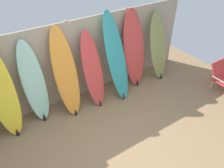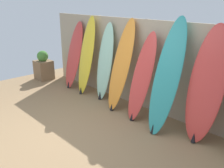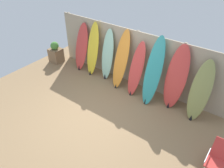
{
  "view_description": "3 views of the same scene",
  "coord_description": "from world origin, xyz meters",
  "px_view_note": "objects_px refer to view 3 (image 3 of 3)",
  "views": [
    {
      "loc": [
        -1.51,
        -1.89,
        3.31
      ],
      "look_at": [
        0.37,
        0.97,
        0.79
      ],
      "focal_mm": 35.0,
      "sensor_mm": 36.0,
      "label": 1
    },
    {
      "loc": [
        3.1,
        -1.81,
        2.16
      ],
      "look_at": [
        0.18,
        0.93,
        0.79
      ],
      "focal_mm": 40.0,
      "sensor_mm": 36.0,
      "label": 2
    },
    {
      "loc": [
        3.02,
        -3.29,
        4.16
      ],
      "look_at": [
        0.16,
        0.55,
        0.81
      ],
      "focal_mm": 35.0,
      "sensor_mm": 36.0,
      "label": 3
    }
  ],
  "objects_px": {
    "surfboard_red_0": "(81,47)",
    "surfboard_orange_3": "(121,60)",
    "surfboard_teal_5": "(153,72)",
    "planter_box": "(56,53)",
    "surfboard_olive_7": "(200,91)",
    "surfboard_red_4": "(136,70)",
    "surfboard_yellow_1": "(93,50)",
    "surfboard_seafoam_2": "(107,55)",
    "beach_chair": "(221,158)",
    "surfboard_red_6": "(176,78)"
  },
  "relations": [
    {
      "from": "surfboard_red_0",
      "to": "surfboard_orange_3",
      "type": "relative_size",
      "value": 0.9
    },
    {
      "from": "surfboard_red_0",
      "to": "surfboard_teal_5",
      "type": "relative_size",
      "value": 0.86
    },
    {
      "from": "surfboard_orange_3",
      "to": "planter_box",
      "type": "distance_m",
      "value": 2.94
    },
    {
      "from": "surfboard_orange_3",
      "to": "surfboard_olive_7",
      "type": "relative_size",
      "value": 1.1
    },
    {
      "from": "surfboard_red_4",
      "to": "surfboard_olive_7",
      "type": "relative_size",
      "value": 0.98
    },
    {
      "from": "surfboard_red_4",
      "to": "surfboard_olive_7",
      "type": "bearing_deg",
      "value": 0.84
    },
    {
      "from": "surfboard_red_0",
      "to": "surfboard_red_4",
      "type": "height_order",
      "value": "surfboard_red_0"
    },
    {
      "from": "surfboard_yellow_1",
      "to": "surfboard_orange_3",
      "type": "distance_m",
      "value": 1.19
    },
    {
      "from": "surfboard_red_0",
      "to": "surfboard_seafoam_2",
      "type": "relative_size",
      "value": 0.97
    },
    {
      "from": "surfboard_seafoam_2",
      "to": "surfboard_olive_7",
      "type": "distance_m",
      "value": 3.09
    },
    {
      "from": "surfboard_orange_3",
      "to": "beach_chair",
      "type": "distance_m",
      "value": 3.74
    },
    {
      "from": "surfboard_seafoam_2",
      "to": "beach_chair",
      "type": "bearing_deg",
      "value": -19.42
    },
    {
      "from": "beach_chair",
      "to": "surfboard_olive_7",
      "type": "bearing_deg",
      "value": 143.35
    },
    {
      "from": "surfboard_seafoam_2",
      "to": "surfboard_red_6",
      "type": "bearing_deg",
      "value": -1.06
    },
    {
      "from": "surfboard_teal_5",
      "to": "surfboard_red_6",
      "type": "bearing_deg",
      "value": 13.88
    },
    {
      "from": "beach_chair",
      "to": "surfboard_red_0",
      "type": "bearing_deg",
      "value": -178.46
    },
    {
      "from": "surfboard_teal_5",
      "to": "surfboard_red_0",
      "type": "bearing_deg",
      "value": 176.87
    },
    {
      "from": "surfboard_orange_3",
      "to": "surfboard_teal_5",
      "type": "bearing_deg",
      "value": -4.4
    },
    {
      "from": "surfboard_orange_3",
      "to": "surfboard_yellow_1",
      "type": "bearing_deg",
      "value": 178.06
    },
    {
      "from": "surfboard_red_0",
      "to": "surfboard_red_4",
      "type": "bearing_deg",
      "value": -2.94
    },
    {
      "from": "surfboard_yellow_1",
      "to": "surfboard_orange_3",
      "type": "relative_size",
      "value": 0.99
    },
    {
      "from": "surfboard_seafoam_2",
      "to": "surfboard_red_6",
      "type": "distance_m",
      "value": 2.39
    },
    {
      "from": "surfboard_seafoam_2",
      "to": "beach_chair",
      "type": "xyz_separation_m",
      "value": [
        4.06,
        -1.43,
        -0.51
      ]
    },
    {
      "from": "surfboard_orange_3",
      "to": "beach_chair",
      "type": "bearing_deg",
      "value": -21.03
    },
    {
      "from": "surfboard_seafoam_2",
      "to": "surfboard_orange_3",
      "type": "bearing_deg",
      "value": -9.88
    },
    {
      "from": "surfboard_teal_5",
      "to": "beach_chair",
      "type": "relative_size",
      "value": 3.02
    },
    {
      "from": "planter_box",
      "to": "beach_chair",
      "type": "bearing_deg",
      "value": -10.09
    },
    {
      "from": "surfboard_red_0",
      "to": "surfboard_teal_5",
      "type": "height_order",
      "value": "surfboard_teal_5"
    },
    {
      "from": "surfboard_yellow_1",
      "to": "surfboard_olive_7",
      "type": "bearing_deg",
      "value": -0.98
    },
    {
      "from": "surfboard_seafoam_2",
      "to": "surfboard_orange_3",
      "type": "distance_m",
      "value": 0.63
    },
    {
      "from": "surfboard_orange_3",
      "to": "beach_chair",
      "type": "relative_size",
      "value": 2.87
    },
    {
      "from": "surfboard_seafoam_2",
      "to": "planter_box",
      "type": "height_order",
      "value": "surfboard_seafoam_2"
    },
    {
      "from": "beach_chair",
      "to": "surfboard_orange_3",
      "type": "bearing_deg",
      "value": 175.55
    },
    {
      "from": "surfboard_yellow_1",
      "to": "surfboard_olive_7",
      "type": "height_order",
      "value": "surfboard_yellow_1"
    },
    {
      "from": "surfboard_teal_5",
      "to": "surfboard_olive_7",
      "type": "xyz_separation_m",
      "value": [
        1.32,
        0.07,
        -0.12
      ]
    },
    {
      "from": "surfboard_seafoam_2",
      "to": "planter_box",
      "type": "distance_m",
      "value": 2.33
    },
    {
      "from": "surfboard_yellow_1",
      "to": "beach_chair",
      "type": "distance_m",
      "value": 4.86
    },
    {
      "from": "beach_chair",
      "to": "planter_box",
      "type": "distance_m",
      "value": 6.42
    },
    {
      "from": "planter_box",
      "to": "surfboard_teal_5",
      "type": "bearing_deg",
      "value": 1.57
    },
    {
      "from": "surfboard_olive_7",
      "to": "beach_chair",
      "type": "distance_m",
      "value": 1.7
    },
    {
      "from": "surfboard_orange_3",
      "to": "surfboard_teal_5",
      "type": "distance_m",
      "value": 1.16
    },
    {
      "from": "planter_box",
      "to": "surfboard_seafoam_2",
      "type": "bearing_deg",
      "value": 7.71
    },
    {
      "from": "beach_chair",
      "to": "surfboard_yellow_1",
      "type": "bearing_deg",
      "value": -179.84
    },
    {
      "from": "surfboard_orange_3",
      "to": "planter_box",
      "type": "xyz_separation_m",
      "value": [
        -2.88,
        -0.2,
        -0.55
      ]
    },
    {
      "from": "surfboard_olive_7",
      "to": "surfboard_red_6",
      "type": "bearing_deg",
      "value": 173.07
    },
    {
      "from": "surfboard_yellow_1",
      "to": "surfboard_teal_5",
      "type": "xyz_separation_m",
      "value": [
        2.34,
        -0.13,
        0.04
      ]
    },
    {
      "from": "planter_box",
      "to": "surfboard_yellow_1",
      "type": "bearing_deg",
      "value": 8.06
    },
    {
      "from": "surfboard_seafoam_2",
      "to": "planter_box",
      "type": "xyz_separation_m",
      "value": [
        -2.26,
        -0.31,
        -0.48
      ]
    },
    {
      "from": "surfboard_teal_5",
      "to": "surfboard_red_6",
      "type": "distance_m",
      "value": 0.63
    },
    {
      "from": "surfboard_orange_3",
      "to": "planter_box",
      "type": "height_order",
      "value": "surfboard_orange_3"
    }
  ]
}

